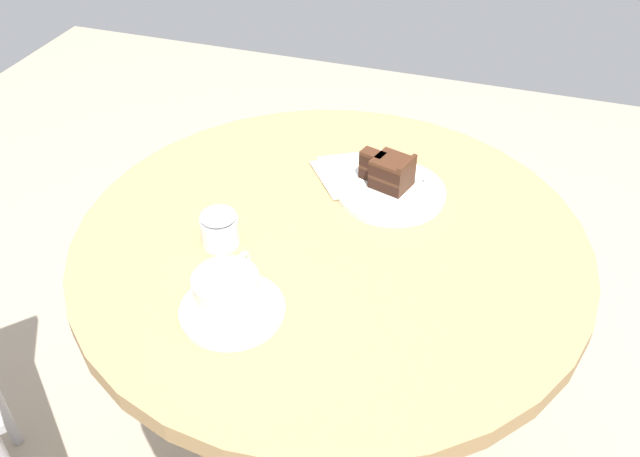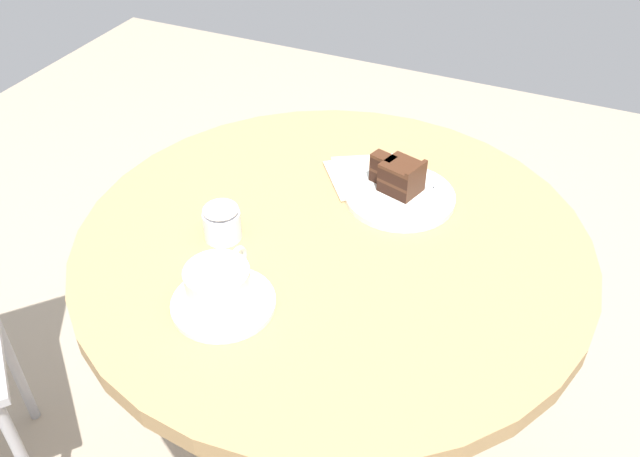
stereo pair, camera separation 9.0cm
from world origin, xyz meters
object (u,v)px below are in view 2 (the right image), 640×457
Objects in this scene: teaspoon at (219,278)px; napkin at (371,176)px; cake_slice at (399,176)px; sugar_pot at (222,221)px; fork at (424,186)px; coffee_cup at (219,284)px; cake_plate at (400,196)px; saucer at (224,303)px.

napkin is (0.37, -0.11, -0.01)m from teaspoon.
sugar_pot is at bearing 136.29° from cake_slice.
cake_slice is 0.08m from napkin.
fork is at bearing -60.39° from cake_slice.
coffee_cup is at bearing -116.81° from fork.
teaspoon is 0.43× the size of cake_plate.
sugar_pot is at bearing 148.81° from napkin.
saucer is 0.79× the size of cake_plate.
saucer is 0.40m from cake_plate.
napkin is (0.05, 0.07, -0.00)m from cake_plate.
fork reaches higher than teaspoon.
cake_plate is at bearing -0.92° from teaspoon.
cake_plate is at bearing -121.40° from napkin.
fork is 0.38m from sugar_pot.
napkin is 0.32m from sugar_pot.
cake_plate is 0.33m from sugar_pot.
teaspoon is at bearing -152.14° from sugar_pot.
cake_slice reaches higher than napkin.
napkin is (0.41, -0.09, -0.04)m from coffee_cup.
cake_slice is at bearing -151.58° from fork.
saucer is 1.51× the size of cake_slice.
teaspoon is at bearing 32.85° from coffee_cup.
teaspoon is (0.04, 0.03, 0.01)m from saucer.
coffee_cup is 0.63× the size of napkin.
cake_slice reaches higher than fork.
cake_slice is (0.38, -0.14, 0.04)m from saucer.
sugar_pot is (0.14, 0.08, -0.01)m from coffee_cup.
coffee_cup reaches higher than napkin.
sugar_pot reaches higher than saucer.
sugar_pot is at bearing 29.26° from coffee_cup.
cake_plate is at bearing -22.69° from saucer.
saucer is at bearing -111.57° from coffee_cup.
saucer is 0.41m from cake_slice.
coffee_cup reaches higher than saucer.
cake_plate reaches higher than napkin.
cake_plate is (0.33, -0.18, -0.01)m from teaspoon.
teaspoon is 0.62× the size of fork.
coffee_cup reaches higher than sugar_pot.
sugar_pot is at bearing -137.00° from fork.
cake_slice is at bearing -116.24° from napkin.
cake_plate is at bearing -46.45° from sugar_pot.
teaspoon reaches higher than saucer.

